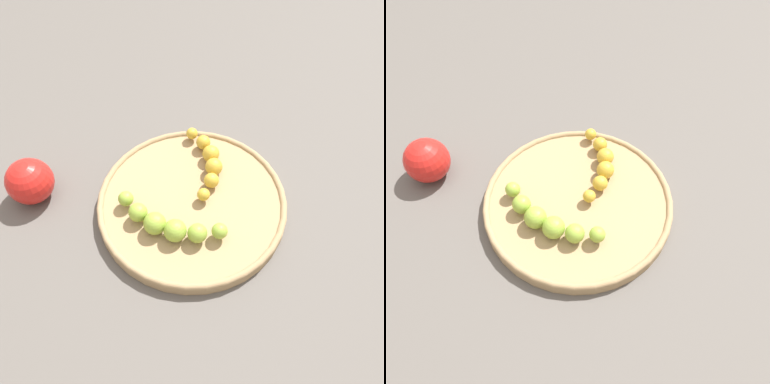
% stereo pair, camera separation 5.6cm
% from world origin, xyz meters
% --- Properties ---
extents(ground_plane, '(2.40, 2.40, 0.00)m').
position_xyz_m(ground_plane, '(0.00, 0.00, 0.00)').
color(ground_plane, '#56514C').
extents(fruit_bowl, '(0.29, 0.29, 0.02)m').
position_xyz_m(fruit_bowl, '(0.00, 0.00, 0.01)').
color(fruit_bowl, '#A08259').
rests_on(fruit_bowl, ground_plane).
extents(banana_green, '(0.08, 0.16, 0.03)m').
position_xyz_m(banana_green, '(0.06, -0.03, 0.04)').
color(banana_green, '#8CAD38').
rests_on(banana_green, fruit_bowl).
extents(banana_spotted, '(0.14, 0.06, 0.03)m').
position_xyz_m(banana_spotted, '(-0.07, 0.02, 0.03)').
color(banana_spotted, gold).
rests_on(banana_spotted, fruit_bowl).
extents(apple_red, '(0.07, 0.07, 0.07)m').
position_xyz_m(apple_red, '(-0.01, -0.25, 0.04)').
color(apple_red, red).
rests_on(apple_red, ground_plane).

